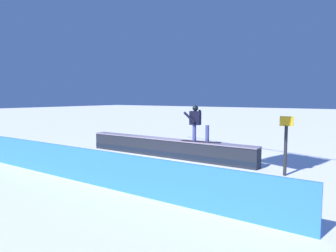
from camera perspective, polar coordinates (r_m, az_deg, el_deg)
The scene contains 5 objects.
ground_plane at distance 12.55m, azimuth -0.47°, elevation -5.70°, with size 120.00×120.00×0.00m, color white.
grind_box at distance 12.49m, azimuth -0.47°, elevation -4.19°, with size 7.74×0.64×0.74m.
snowboarder at distance 11.54m, azimuth 5.41°, elevation 0.73°, with size 1.56×0.59×1.37m.
safety_fence at distance 9.23m, azimuth -16.50°, elevation -6.85°, with size 12.71×0.06×0.99m, color #317AE2.
trail_marker at distance 10.05m, azimuth 21.11°, elevation -3.14°, with size 0.40×0.10×1.84m.
Camera 1 is at (-7.02, 10.12, 2.42)m, focal length 32.67 mm.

